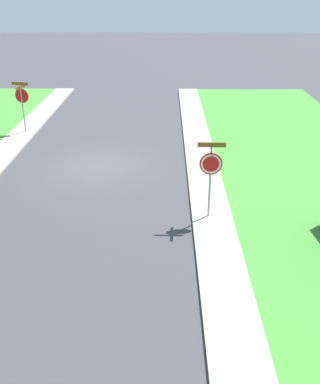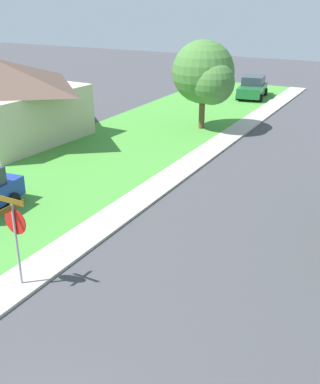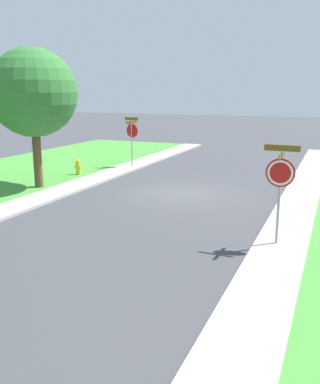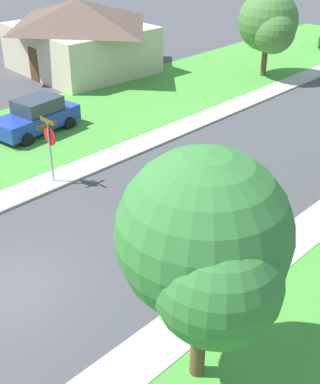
# 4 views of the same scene
# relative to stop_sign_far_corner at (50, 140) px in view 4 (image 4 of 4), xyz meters

# --- Properties ---
(ground_plane) EXTENTS (120.00, 120.00, 0.00)m
(ground_plane) POSITION_rel_stop_sign_far_corner_xyz_m (4.56, -4.86, -1.89)
(ground_plane) COLOR #424247
(sidewalk_west) EXTENTS (1.40, 56.00, 0.10)m
(sidewalk_west) POSITION_rel_stop_sign_far_corner_xyz_m (-0.14, 7.14, -1.84)
(sidewalk_west) COLOR #ADA89E
(sidewalk_west) RESTS_ON ground
(lawn_west) EXTENTS (8.00, 56.00, 0.08)m
(lawn_west) POSITION_rel_stop_sign_far_corner_xyz_m (-4.84, 7.14, -1.85)
(lawn_west) COLOR #479338
(lawn_west) RESTS_ON ground
(stop_sign_far_corner) EXTENTS (0.92, 0.92, 2.77)m
(stop_sign_far_corner) POSITION_rel_stop_sign_far_corner_xyz_m (0.00, 0.00, 0.00)
(stop_sign_far_corner) COLOR #9E9EA3
(stop_sign_far_corner) RESTS_ON ground
(car_blue_across_road) EXTENTS (2.38, 4.47, 1.76)m
(car_blue_across_road) POSITION_rel_stop_sign_far_corner_xyz_m (-4.88, 2.57, -1.01)
(car_blue_across_road) COLOR #1E389E
(car_blue_across_road) RESTS_ON ground
(tree_corner_large) EXTENTS (3.96, 3.68, 5.92)m
(tree_corner_large) POSITION_rel_stop_sign_far_corner_xyz_m (10.75, -3.59, 2.06)
(tree_corner_large) COLOR brown
(tree_corner_large) RESTS_ON ground
(tree_sidewalk_mid) EXTENTS (4.02, 3.74, 5.40)m
(tree_sidewalk_mid) POSITION_rel_stop_sign_far_corner_xyz_m (-2.08, 18.16, 1.51)
(tree_sidewalk_mid) COLOR brown
(tree_sidewalk_mid) RESTS_ON ground
(house_left_setback) EXTENTS (9.52, 8.41, 4.60)m
(house_left_setback) POSITION_rel_stop_sign_far_corner_xyz_m (-11.95, 10.98, 0.49)
(house_left_setback) COLOR beige
(house_left_setback) RESTS_ON ground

